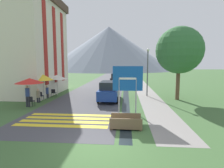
% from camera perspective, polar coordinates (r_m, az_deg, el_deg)
% --- Properties ---
extents(ground_plane, '(160.00, 160.00, 0.00)m').
position_cam_1_polar(ground_plane, '(27.37, 2.06, -0.57)').
color(ground_plane, '#3D6033').
extents(road, '(6.40, 60.00, 0.01)m').
position_cam_1_polar(road, '(37.47, -1.09, 1.41)').
color(road, '#424247').
rests_on(road, ground_plane).
extents(footpath, '(2.20, 60.00, 0.01)m').
position_cam_1_polar(footpath, '(37.36, 8.26, 1.33)').
color(footpath, gray).
rests_on(footpath, ground_plane).
extents(drainage_channel, '(0.60, 60.00, 0.00)m').
position_cam_1_polar(drainage_channel, '(37.29, 4.58, 1.37)').
color(drainage_channel, black).
rests_on(drainage_channel, ground_plane).
extents(crosswalk_marking, '(5.44, 2.54, 0.01)m').
position_cam_1_polar(crosswalk_marking, '(11.40, -14.79, -11.25)').
color(crosswalk_marking, yellow).
rests_on(crosswalk_marking, ground_plane).
extents(mountain_distant, '(66.00, 66.00, 22.48)m').
position_cam_1_polar(mountain_distant, '(93.52, -1.04, 11.50)').
color(mountain_distant, gray).
rests_on(mountain_distant, ground_plane).
extents(hotel_building, '(5.84, 8.87, 10.90)m').
position_cam_1_polar(hotel_building, '(21.98, -24.84, 12.40)').
color(hotel_building, beige).
rests_on(hotel_building, ground_plane).
extents(road_sign, '(2.07, 0.11, 3.30)m').
position_cam_1_polar(road_sign, '(12.08, 5.13, 0.56)').
color(road_sign, '#9E9EA3').
rests_on(road_sign, ground_plane).
extents(footbridge, '(1.70, 1.10, 0.65)m').
position_cam_1_polar(footbridge, '(9.82, 4.53, -12.66)').
color(footbridge, brown).
rests_on(footbridge, ground_plane).
extents(parked_car_near, '(1.83, 4.40, 1.82)m').
position_cam_1_polar(parked_car_near, '(16.49, -0.99, -2.23)').
color(parked_car_near, navy).
rests_on(parked_car_near, ground_plane).
extents(parked_car_far, '(1.79, 3.96, 1.82)m').
position_cam_1_polar(parked_car_far, '(29.27, 1.32, 1.70)').
color(parked_car_far, black).
rests_on(parked_car_far, ground_plane).
extents(cafe_chair_far_right, '(0.40, 0.40, 0.85)m').
position_cam_1_polar(cafe_chair_far_right, '(19.01, -18.53, -2.60)').
color(cafe_chair_far_right, black).
rests_on(cafe_chair_far_right, ground_plane).
extents(cafe_chair_middle, '(0.40, 0.40, 0.85)m').
position_cam_1_polar(cafe_chair_middle, '(17.68, -22.32, -3.44)').
color(cafe_chair_middle, black).
rests_on(cafe_chair_middle, ground_plane).
extents(cafe_chair_nearest, '(0.40, 0.40, 0.85)m').
position_cam_1_polar(cafe_chair_nearest, '(15.55, -24.96, -4.91)').
color(cafe_chair_nearest, black).
rests_on(cafe_chair_nearest, ground_plane).
extents(cafe_umbrella_front_red, '(2.23, 2.23, 2.30)m').
position_cam_1_polar(cafe_umbrella_front_red, '(15.57, -25.33, 0.98)').
color(cafe_umbrella_front_red, '#B7B2A8').
rests_on(cafe_umbrella_front_red, ground_plane).
extents(cafe_umbrella_middle_yellow, '(1.92, 1.92, 2.44)m').
position_cam_1_polar(cafe_umbrella_middle_yellow, '(17.92, -21.59, 2.05)').
color(cafe_umbrella_middle_yellow, '#B7B2A8').
rests_on(cafe_umbrella_middle_yellow, ground_plane).
extents(cafe_umbrella_rear_white, '(2.18, 2.18, 2.22)m').
position_cam_1_polar(cafe_umbrella_rear_white, '(20.12, -17.53, 2.19)').
color(cafe_umbrella_rear_white, '#B7B2A8').
rests_on(cafe_umbrella_rear_white, ground_plane).
extents(person_standing_terrace, '(0.32, 0.32, 1.74)m').
position_cam_1_polar(person_standing_terrace, '(15.51, -25.88, -3.12)').
color(person_standing_terrace, '#282833').
rests_on(person_standing_terrace, ground_plane).
extents(person_seated_far, '(0.32, 0.32, 1.27)m').
position_cam_1_polar(person_seated_far, '(16.91, -22.94, -3.27)').
color(person_seated_far, '#282833').
rests_on(person_seated_far, ground_plane).
extents(person_seated_near, '(0.32, 0.32, 1.28)m').
position_cam_1_polar(person_seated_near, '(18.65, -20.47, -2.25)').
color(person_seated_near, '#282833').
rests_on(person_seated_near, ground_plane).
extents(streetlamp, '(0.28, 0.28, 5.00)m').
position_cam_1_polar(streetlamp, '(18.84, 11.54, 5.07)').
color(streetlamp, '#515156').
rests_on(streetlamp, ground_plane).
extents(tree_by_path, '(4.38, 4.38, 6.90)m').
position_cam_1_polar(tree_by_path, '(17.85, 21.11, 10.19)').
color(tree_by_path, brown).
rests_on(tree_by_path, ground_plane).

